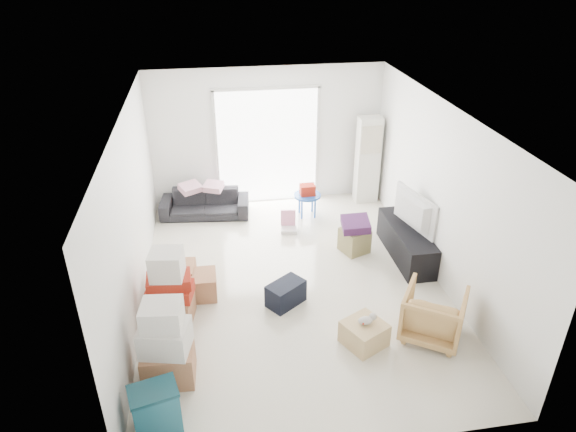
{
  "coord_description": "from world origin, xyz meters",
  "views": [
    {
      "loc": [
        -1.12,
        -6.45,
        4.7
      ],
      "look_at": [
        -0.04,
        0.2,
        1.08
      ],
      "focal_mm": 32.0,
      "sensor_mm": 36.0,
      "label": 1
    }
  ],
  "objects_px": {
    "television": "(408,225)",
    "kids_table": "(307,194)",
    "tv_console": "(406,242)",
    "ottoman": "(354,240)",
    "armchair": "(434,312)",
    "ac_tower": "(368,160)",
    "sofa": "(205,200)",
    "storage_bins": "(156,409)",
    "wood_crate": "(364,334)"
  },
  "relations": [
    {
      "from": "wood_crate",
      "to": "sofa",
      "type": "bearing_deg",
      "value": 116.56
    },
    {
      "from": "sofa",
      "to": "storage_bins",
      "type": "relative_size",
      "value": 2.87
    },
    {
      "from": "ac_tower",
      "to": "sofa",
      "type": "relative_size",
      "value": 1.05
    },
    {
      "from": "wood_crate",
      "to": "television",
      "type": "bearing_deg",
      "value": 56.39
    },
    {
      "from": "sofa",
      "to": "ottoman",
      "type": "relative_size",
      "value": 4.03
    },
    {
      "from": "tv_console",
      "to": "ac_tower",
      "type": "bearing_deg",
      "value": 91.32
    },
    {
      "from": "tv_console",
      "to": "kids_table",
      "type": "xyz_separation_m",
      "value": [
        -1.35,
        1.7,
        0.19
      ]
    },
    {
      "from": "tv_console",
      "to": "storage_bins",
      "type": "height_order",
      "value": "storage_bins"
    },
    {
      "from": "sofa",
      "to": "ottoman",
      "type": "xyz_separation_m",
      "value": [
        2.49,
        -1.73,
        -0.12
      ]
    },
    {
      "from": "storage_bins",
      "to": "ottoman",
      "type": "xyz_separation_m",
      "value": [
        3.09,
        3.2,
        -0.09
      ]
    },
    {
      "from": "ottoman",
      "to": "wood_crate",
      "type": "xyz_separation_m",
      "value": [
        -0.5,
        -2.25,
        -0.04
      ]
    },
    {
      "from": "television",
      "to": "storage_bins",
      "type": "distance_m",
      "value": 4.87
    },
    {
      "from": "ac_tower",
      "to": "wood_crate",
      "type": "relative_size",
      "value": 3.57
    },
    {
      "from": "ottoman",
      "to": "kids_table",
      "type": "bearing_deg",
      "value": 111.17
    },
    {
      "from": "kids_table",
      "to": "wood_crate",
      "type": "distance_m",
      "value": 3.67
    },
    {
      "from": "ac_tower",
      "to": "kids_table",
      "type": "relative_size",
      "value": 2.71
    },
    {
      "from": "television",
      "to": "sofa",
      "type": "distance_m",
      "value": 3.88
    },
    {
      "from": "tv_console",
      "to": "armchair",
      "type": "height_order",
      "value": "armchair"
    },
    {
      "from": "ac_tower",
      "to": "wood_crate",
      "type": "bearing_deg",
      "value": -106.87
    },
    {
      "from": "television",
      "to": "kids_table",
      "type": "relative_size",
      "value": 1.66
    },
    {
      "from": "sofa",
      "to": "armchair",
      "type": "bearing_deg",
      "value": -47.07
    },
    {
      "from": "tv_console",
      "to": "wood_crate",
      "type": "distance_m",
      "value": 2.36
    },
    {
      "from": "ac_tower",
      "to": "tv_console",
      "type": "height_order",
      "value": "ac_tower"
    },
    {
      "from": "ottoman",
      "to": "wood_crate",
      "type": "bearing_deg",
      "value": -102.46
    },
    {
      "from": "ac_tower",
      "to": "tv_console",
      "type": "distance_m",
      "value": 2.26
    },
    {
      "from": "storage_bins",
      "to": "wood_crate",
      "type": "xyz_separation_m",
      "value": [
        2.6,
        0.95,
        -0.13
      ]
    },
    {
      "from": "sofa",
      "to": "ottoman",
      "type": "bearing_deg",
      "value": -28.29
    },
    {
      "from": "tv_console",
      "to": "wood_crate",
      "type": "xyz_separation_m",
      "value": [
        -1.3,
        -1.96,
        -0.1
      ]
    },
    {
      "from": "armchair",
      "to": "ottoman",
      "type": "relative_size",
      "value": 1.88
    },
    {
      "from": "sofa",
      "to": "kids_table",
      "type": "bearing_deg",
      "value": -2.9
    },
    {
      "from": "tv_console",
      "to": "ottoman",
      "type": "height_order",
      "value": "tv_console"
    },
    {
      "from": "tv_console",
      "to": "ottoman",
      "type": "relative_size",
      "value": 3.85
    },
    {
      "from": "ac_tower",
      "to": "armchair",
      "type": "distance_m",
      "value": 4.16
    },
    {
      "from": "storage_bins",
      "to": "kids_table",
      "type": "relative_size",
      "value": 0.9
    },
    {
      "from": "ac_tower",
      "to": "kids_table",
      "type": "bearing_deg",
      "value": -160.06
    },
    {
      "from": "wood_crate",
      "to": "tv_console",
      "type": "bearing_deg",
      "value": 56.39
    },
    {
      "from": "sofa",
      "to": "wood_crate",
      "type": "bearing_deg",
      "value": -56.92
    },
    {
      "from": "television",
      "to": "armchair",
      "type": "height_order",
      "value": "armchair"
    },
    {
      "from": "kids_table",
      "to": "ac_tower",
      "type": "bearing_deg",
      "value": 19.94
    },
    {
      "from": "tv_console",
      "to": "storage_bins",
      "type": "distance_m",
      "value": 4.87
    },
    {
      "from": "ottoman",
      "to": "armchair",
      "type": "bearing_deg",
      "value": -78.88
    },
    {
      "from": "tv_console",
      "to": "ottoman",
      "type": "distance_m",
      "value": 0.86
    },
    {
      "from": "television",
      "to": "wood_crate",
      "type": "relative_size",
      "value": 2.18
    },
    {
      "from": "sofa",
      "to": "storage_bins",
      "type": "height_order",
      "value": "sofa"
    },
    {
      "from": "television",
      "to": "armchair",
      "type": "xyz_separation_m",
      "value": [
        -0.37,
        -1.95,
        -0.21
      ]
    },
    {
      "from": "tv_console",
      "to": "kids_table",
      "type": "distance_m",
      "value": 2.18
    },
    {
      "from": "television",
      "to": "kids_table",
      "type": "height_order",
      "value": "television"
    },
    {
      "from": "television",
      "to": "armchair",
      "type": "bearing_deg",
      "value": 155.22
    },
    {
      "from": "tv_console",
      "to": "television",
      "type": "height_order",
      "value": "television"
    },
    {
      "from": "tv_console",
      "to": "sofa",
      "type": "height_order",
      "value": "sofa"
    }
  ]
}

